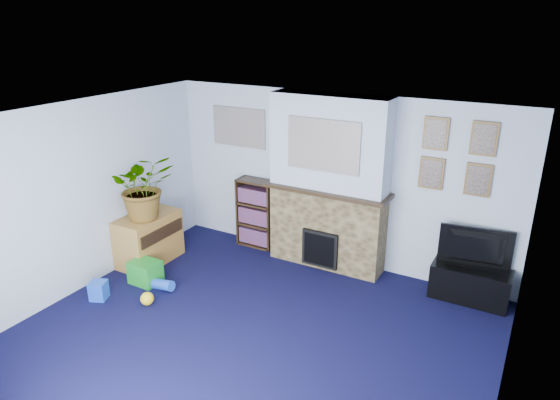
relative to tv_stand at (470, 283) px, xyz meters
The scene contains 26 objects.
floor 2.82m from the tv_stand, 133.85° to the right, with size 5.00×4.50×0.01m, color black.
ceiling 3.56m from the tv_stand, 133.85° to the right, with size 5.00×4.50×0.01m, color white.
wall_back 2.19m from the tv_stand, behind, with size 5.00×0.04×2.40m, color #ADBCD1.
wall_front 4.80m from the tv_stand, 114.49° to the right, with size 5.00×0.04×2.40m, color #ADBCD1.
wall_left 4.99m from the tv_stand, 155.48° to the right, with size 0.04×4.50×2.40m, color #ADBCD1.
wall_right 2.32m from the tv_stand, 74.84° to the right, with size 0.04×4.50×2.40m, color #ADBCD1.
chimney_breast 2.17m from the tv_stand, behind, with size 1.72×0.50×2.40m.
collage_main 2.50m from the tv_stand, behind, with size 1.00×0.03×0.68m, color gray.
collage_left 3.84m from the tv_stand, behind, with size 0.90×0.03×0.58m, color gray.
portrait_tl 1.90m from the tv_stand, 162.90° to the left, with size 0.30×0.03×0.40m, color brown.
portrait_tr 1.79m from the tv_stand, 116.57° to the left, with size 0.30×0.03×0.40m, color brown.
portrait_bl 1.45m from the tv_stand, 162.90° to the left, with size 0.30×0.03×0.40m, color brown.
portrait_br 1.29m from the tv_stand, 116.57° to the left, with size 0.30×0.03×0.40m, color brown.
tv_stand is the anchor object (origin of this frame).
television 0.46m from the tv_stand, 90.00° to the left, with size 0.86×0.11×0.50m, color black.
bookshelf 3.15m from the tv_stand, behind, with size 0.58×0.28×1.05m.
sideboard 4.35m from the tv_stand, 164.69° to the right, with size 0.51×0.91×0.71m, color olive.
potted_plant 4.41m from the tv_stand, 163.88° to the right, with size 0.82×0.71×0.91m, color #26661E.
mantel_clock 2.20m from the tv_stand, behind, with size 0.10×0.06×0.14m, color gold.
mantel_candle 2.00m from the tv_stand, behind, with size 0.06×0.06×0.18m, color #B2BFC6.
mantel_teddy 2.75m from the tv_stand, behind, with size 0.13×0.13×0.13m, color gray.
mantel_can 1.61m from the tv_stand, behind, with size 0.06×0.06×0.12m, color blue.
green_crate 4.15m from the tv_stand, 156.77° to the right, with size 0.38×0.30×0.30m, color #198C26.
toy_ball 3.98m from the tv_stand, 149.16° to the right, with size 0.17×0.17×0.17m, color yellow.
toy_block 4.62m from the tv_stand, 151.10° to the right, with size 0.19×0.19×0.23m, color blue.
toy_tube 3.87m from the tv_stand, 154.36° to the right, with size 0.14×0.14×0.30m, color blue.
Camera 1 is at (2.53, -3.84, 3.34)m, focal length 32.00 mm.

